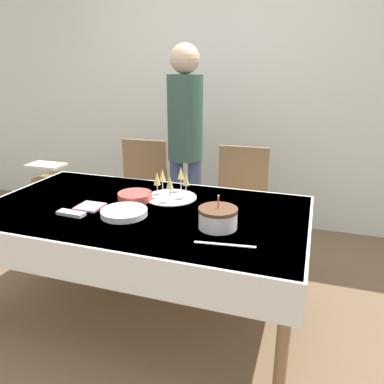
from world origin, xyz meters
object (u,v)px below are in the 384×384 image
object	(u,v)px
dining_chair_far_left	(141,191)
dining_chair_far_right	(240,202)
champagne_tray	(171,187)
high_chair	(54,185)
birthday_cake	(218,218)
plate_stack_dessert	(135,196)
plate_stack_main	(124,212)
person_standing	(185,133)

from	to	relation	value
dining_chair_far_left	dining_chair_far_right	world-z (taller)	same
champagne_tray	high_chair	xyz separation A→B (m)	(-1.45, 0.64, -0.33)
birthday_cake	high_chair	size ratio (longest dim) A/B	0.29
dining_chair_far_left	champagne_tray	distance (m)	0.88
dining_chair_far_left	high_chair	size ratio (longest dim) A/B	1.34
dining_chair_far_left	champagne_tray	xyz separation A→B (m)	(0.54, -0.63, 0.29)
plate_stack_dessert	high_chair	distance (m)	1.48
dining_chair_far_right	high_chair	distance (m)	1.78
plate_stack_main	dining_chair_far_left	bearing A→B (deg)	111.20
birthday_cake	plate_stack_main	xyz separation A→B (m)	(-0.56, -0.00, -0.04)
plate_stack_dessert	dining_chair_far_left	bearing A→B (deg)	113.85
birthday_cake	high_chair	distance (m)	2.14
dining_chair_far_left	person_standing	size ratio (longest dim) A/B	0.55
birthday_cake	plate_stack_dessert	distance (m)	0.66
birthday_cake	plate_stack_dessert	xyz separation A→B (m)	(-0.61, 0.25, -0.03)
dining_chair_far_right	person_standing	bearing A→B (deg)	176.54
dining_chair_far_left	birthday_cake	distance (m)	1.41
plate_stack_dessert	person_standing	distance (m)	0.83
plate_stack_main	person_standing	bearing A→B (deg)	89.41
dining_chair_far_right	plate_stack_dessert	distance (m)	0.96
champagne_tray	high_chair	world-z (taller)	champagne_tray
dining_chair_far_left	plate_stack_main	bearing A→B (deg)	-68.80
dining_chair_far_right	plate_stack_main	bearing A→B (deg)	-115.54
dining_chair_far_left	plate_stack_dessert	world-z (taller)	dining_chair_far_left
champagne_tray	high_chair	distance (m)	1.62
dining_chair_far_left	plate_stack_main	world-z (taller)	dining_chair_far_left
high_chair	champagne_tray	bearing A→B (deg)	-23.97
dining_chair_far_left	birthday_cake	size ratio (longest dim) A/B	4.57
dining_chair_far_left	champagne_tray	bearing A→B (deg)	-49.81
birthday_cake	person_standing	distance (m)	1.19
plate_stack_dessert	person_standing	xyz separation A→B (m)	(0.07, 0.78, 0.28)
person_standing	high_chair	distance (m)	1.43
dining_chair_far_left	high_chair	xyz separation A→B (m)	(-0.91, 0.01, -0.04)
person_standing	birthday_cake	bearing A→B (deg)	-62.18
dining_chair_far_right	plate_stack_main	xyz separation A→B (m)	(-0.48, -1.01, 0.24)
dining_chair_far_left	birthday_cake	bearing A→B (deg)	-46.71
champagne_tray	plate_stack_dessert	xyz separation A→B (m)	(-0.20, -0.12, -0.05)
plate_stack_main	champagne_tray	bearing A→B (deg)	68.54
dining_chair_far_right	birthday_cake	world-z (taller)	dining_chair_far_right
champagne_tray	person_standing	xyz separation A→B (m)	(-0.14, 0.66, 0.23)
dining_chair_far_left	person_standing	xyz separation A→B (m)	(0.40, 0.03, 0.52)
plate_stack_main	high_chair	bearing A→B (deg)	142.03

